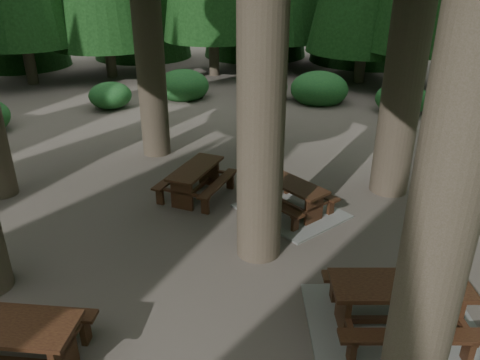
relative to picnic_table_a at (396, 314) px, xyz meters
The scene contains 6 objects.
ground 3.67m from the picnic_table_a, 168.35° to the left, with size 80.00×80.00×0.00m, color #4C453E.
picnic_table_a is the anchor object (origin of this frame).
picnic_table_b 5.69m from the picnic_table_a, 155.22° to the left, with size 1.58×1.89×0.76m.
picnic_table_c 3.94m from the picnic_table_a, 136.25° to the left, with size 2.66×2.45×0.73m.
picnic_table_e 5.53m from the picnic_table_a, 143.07° to the right, with size 2.40×2.20×0.84m.
shrub_ring 3.24m from the picnic_table_a, 152.61° to the left, with size 23.86×24.64×1.49m.
Camera 1 is at (4.15, -6.73, 5.11)m, focal length 35.00 mm.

